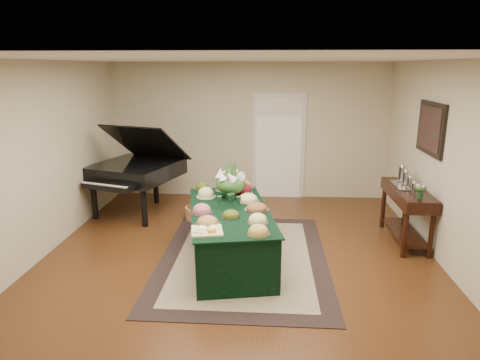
# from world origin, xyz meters

# --- Properties ---
(ground) EXTENTS (6.00, 6.00, 0.00)m
(ground) POSITION_xyz_m (0.00, 0.00, 0.00)
(ground) COLOR black
(ground) RESTS_ON ground
(area_rug) EXTENTS (2.31, 3.23, 0.01)m
(area_rug) POSITION_xyz_m (0.07, -0.03, 0.01)
(area_rug) COLOR black
(area_rug) RESTS_ON ground
(kitchen_doorway) EXTENTS (1.05, 0.07, 2.10)m
(kitchen_doorway) POSITION_xyz_m (0.60, 2.97, 1.02)
(kitchen_doorway) COLOR beige
(kitchen_doorway) RESTS_ON ground
(buffet_table) EXTENTS (1.43, 2.35, 0.74)m
(buffet_table) POSITION_xyz_m (-0.11, -0.09, 0.37)
(buffet_table) COLOR black
(buffet_table) RESTS_ON ground
(food_platters) EXTENTS (1.19, 2.20, 0.14)m
(food_platters) POSITION_xyz_m (-0.10, 0.10, 0.79)
(food_platters) COLOR #BBBBC4
(food_platters) RESTS_ON buffet_table
(cutting_board) EXTENTS (0.42, 0.42, 0.10)m
(cutting_board) POSITION_xyz_m (-0.31, -0.88, 0.77)
(cutting_board) COLOR tan
(cutting_board) RESTS_ON buffet_table
(green_goblets) EXTENTS (0.34, 0.22, 0.18)m
(green_goblets) POSITION_xyz_m (-0.12, 0.01, 0.83)
(green_goblets) COLOR #153520
(green_goblets) RESTS_ON buffet_table
(floral_centerpiece) EXTENTS (0.46, 0.46, 0.46)m
(floral_centerpiece) POSITION_xyz_m (-0.15, 0.44, 1.01)
(floral_centerpiece) COLOR #153520
(floral_centerpiece) RESTS_ON buffet_table
(grand_piano) EXTENTS (1.78, 1.87, 1.65)m
(grand_piano) POSITION_xyz_m (-1.97, 1.77, 0.82)
(grand_piano) COLOR black
(grand_piano) RESTS_ON ground
(wicker_basket) EXTENTS (0.37, 0.37, 0.23)m
(wicker_basket) POSITION_xyz_m (-0.86, 1.49, 0.12)
(wicker_basket) COLOR #A37242
(wicker_basket) RESTS_ON ground
(mahogany_sideboard) EXTENTS (0.45, 1.39, 0.84)m
(mahogany_sideboard) POSITION_xyz_m (2.50, 0.74, 0.66)
(mahogany_sideboard) COLOR black
(mahogany_sideboard) RESTS_ON ground
(tea_service) EXTENTS (0.34, 0.74, 0.30)m
(tea_service) POSITION_xyz_m (2.50, 0.86, 0.96)
(tea_service) COLOR #BBBBC4
(tea_service) RESTS_ON mahogany_sideboard
(pink_bouquet) EXTENTS (0.17, 0.17, 0.21)m
(pink_bouquet) POSITION_xyz_m (2.49, 0.25, 0.99)
(pink_bouquet) COLOR #153520
(pink_bouquet) RESTS_ON mahogany_sideboard
(wall_painting) EXTENTS (0.05, 0.95, 0.75)m
(wall_painting) POSITION_xyz_m (2.72, 0.74, 1.75)
(wall_painting) COLOR black
(wall_painting) RESTS_ON ground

